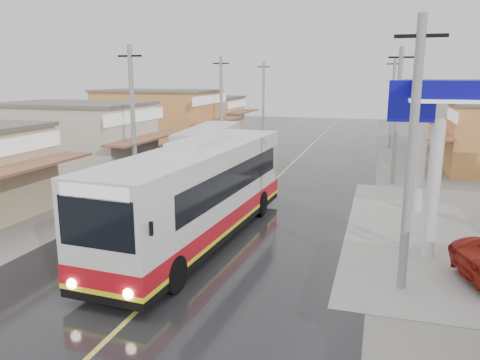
# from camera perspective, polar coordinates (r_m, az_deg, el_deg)

# --- Properties ---
(ground) EXTENTS (120.00, 120.00, 0.00)m
(ground) POSITION_cam_1_polar(r_m,az_deg,el_deg) (16.59, -6.28, -9.97)
(ground) COLOR slate
(ground) RESTS_ON ground
(road) EXTENTS (12.00, 90.00, 0.02)m
(road) POSITION_cam_1_polar(r_m,az_deg,el_deg) (30.38, 4.76, 0.47)
(road) COLOR black
(road) RESTS_ON ground
(centre_line) EXTENTS (0.15, 90.00, 0.01)m
(centre_line) POSITION_cam_1_polar(r_m,az_deg,el_deg) (30.37, 4.76, 0.49)
(centre_line) COLOR #D8CC4C
(centre_line) RESTS_ON road
(shopfronts_left) EXTENTS (11.00, 44.00, 5.20)m
(shopfronts_left) POSITION_cam_1_polar(r_m,az_deg,el_deg) (37.86, -13.87, 2.52)
(shopfronts_left) COLOR tan
(shopfronts_left) RESTS_ON ground
(utility_poles_left) EXTENTS (1.60, 50.00, 8.00)m
(utility_poles_left) POSITION_cam_1_polar(r_m,az_deg,el_deg) (33.41, -6.70, 1.51)
(utility_poles_left) COLOR gray
(utility_poles_left) RESTS_ON ground
(utility_poles_right) EXTENTS (1.60, 36.00, 8.00)m
(utility_poles_right) POSITION_cam_1_polar(r_m,az_deg,el_deg) (29.78, 18.05, -0.38)
(utility_poles_right) COLOR gray
(utility_poles_right) RESTS_ON ground
(coach_bus) EXTENTS (3.60, 12.96, 4.00)m
(coach_bus) POSITION_cam_1_polar(r_m,az_deg,el_deg) (18.14, -4.82, -1.55)
(coach_bus) COLOR silver
(coach_bus) RESTS_ON road
(second_bus) EXTENTS (3.52, 9.41, 3.05)m
(second_bus) POSITION_cam_1_polar(r_m,az_deg,el_deg) (30.99, -3.76, 3.79)
(second_bus) COLOR silver
(second_bus) RESTS_ON road
(cyclist) EXTENTS (1.16, 2.03, 2.07)m
(cyclist) POSITION_cam_1_polar(r_m,az_deg,el_deg) (26.35, -6.88, 0.05)
(cyclist) COLOR black
(cyclist) RESTS_ON ground
(tricycle_near) EXTENTS (1.73, 2.08, 1.52)m
(tricycle_near) POSITION_cam_1_polar(r_m,az_deg,el_deg) (25.06, -15.95, -0.55)
(tricycle_near) COLOR #26262D
(tricycle_near) RESTS_ON ground
(tricycle_far) EXTENTS (1.62, 2.05, 1.56)m
(tricycle_far) POSITION_cam_1_polar(r_m,az_deg,el_deg) (33.86, -8.77, 3.13)
(tricycle_far) COLOR #26262D
(tricycle_far) RESTS_ON ground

